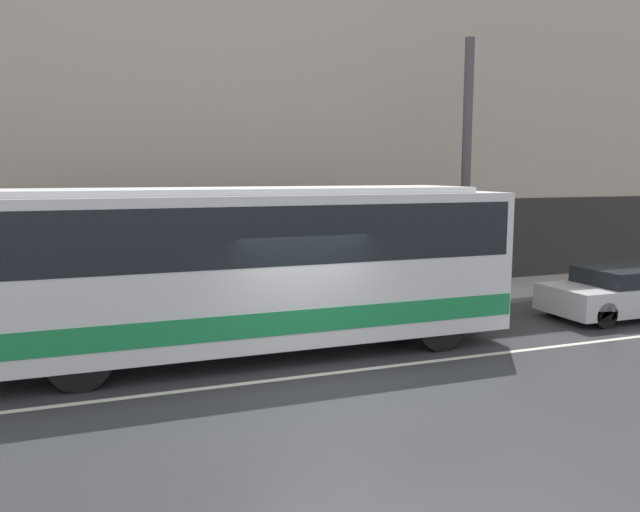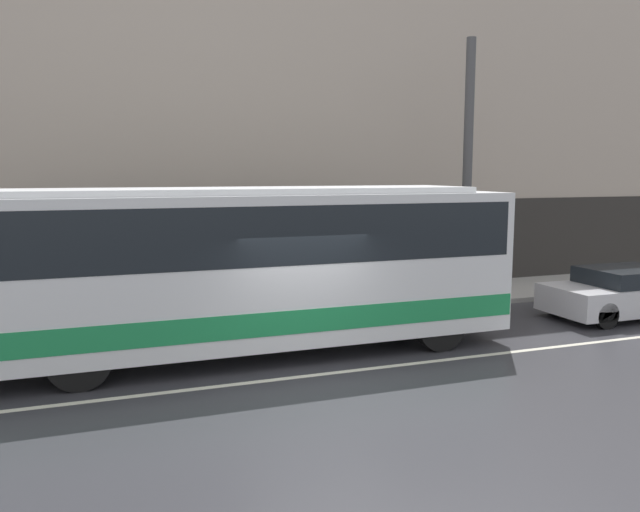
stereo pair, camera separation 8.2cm
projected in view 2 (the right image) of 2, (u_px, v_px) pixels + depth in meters
The scene contains 7 objects.
ground_plane at pixel (314, 375), 11.32m from camera, with size 60.00×60.00×0.00m, color #333338.
sidewalk at pixel (245, 310), 16.41m from camera, with size 60.00×2.94×0.13m.
building_facade at pixel (229, 106), 17.18m from camera, with size 60.00×0.35×11.33m.
lane_stripe at pixel (314, 375), 11.32m from camera, with size 54.00×0.14×0.01m.
transit_bus at pixel (243, 262), 12.36m from camera, with size 10.98×2.50×3.36m.
sedan_white_front at pixel (629, 293), 15.92m from camera, with size 4.44×1.87×1.25m.
utility_pole_near at pixel (467, 170), 17.48m from camera, with size 0.26×0.26×7.18m.
Camera 2 is at (-3.61, -10.32, 3.67)m, focal length 35.00 mm.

